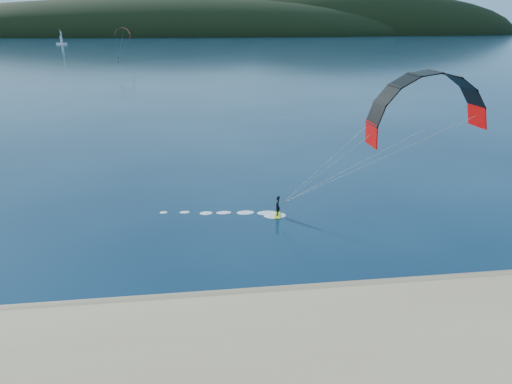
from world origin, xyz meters
TOP-DOWN VIEW (x-y plane):
  - ground at (0.00, 0.00)m, footprint 1800.00×1800.00m
  - wet_sand at (0.00, 4.50)m, footprint 220.00×2.50m
  - headland at (0.63, 745.28)m, footprint 1200.00×310.00m
  - kitesurfer_near at (14.76, 10.29)m, footprint 23.83×9.79m
  - kitesurfer_far at (-35.48, 201.45)m, footprint 8.37×5.63m
  - sailboat at (-118.38, 394.26)m, footprint 8.78×5.60m

SIDE VIEW (x-z plane):
  - ground at x=0.00m, z-range 0.00..0.00m
  - headland at x=0.63m, z-range -70.00..70.00m
  - wet_sand at x=0.00m, z-range 0.00..0.10m
  - sailboat at x=-118.38m, z-range -5.29..7.12m
  - kitesurfer_near at x=14.76m, z-range 2.12..15.44m
  - kitesurfer_far at x=-35.48m, z-range 4.04..17.95m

